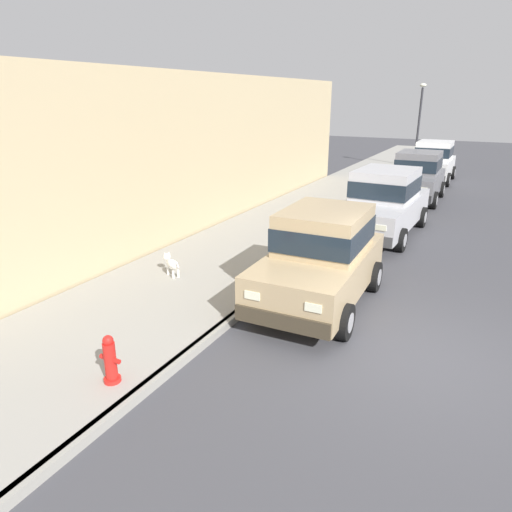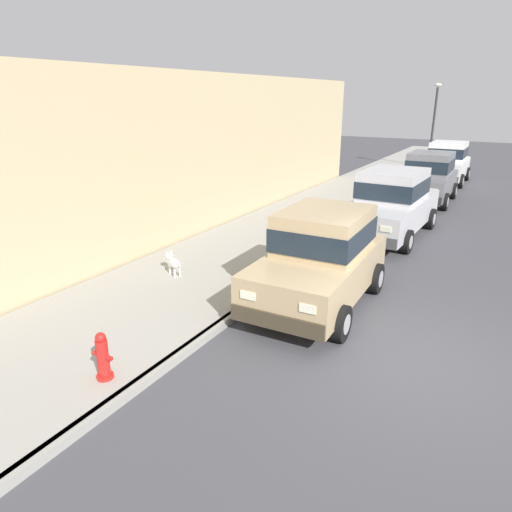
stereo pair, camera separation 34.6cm
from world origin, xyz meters
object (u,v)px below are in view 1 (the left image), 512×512
(car_silver_sedan, at_px, (384,201))
(dog_white, at_px, (171,263))
(car_grey_hatchback, at_px, (417,176))
(car_white_hatchback, at_px, (433,161))
(fire_hydrant, at_px, (110,361))
(car_tan_hatchback, at_px, (321,256))
(street_lamp, at_px, (420,115))

(car_silver_sedan, xyz_separation_m, dog_white, (-3.27, -5.97, -0.55))
(car_silver_sedan, bearing_deg, car_grey_hatchback, 89.28)
(car_white_hatchback, bearing_deg, car_grey_hatchback, -89.34)
(car_white_hatchback, xyz_separation_m, fire_hydrant, (-1.52, -19.81, -0.50))
(car_white_hatchback, bearing_deg, car_tan_hatchback, -89.90)
(car_grey_hatchback, distance_m, street_lamp, 8.88)
(car_silver_sedan, bearing_deg, street_lamp, 95.80)
(dog_white, distance_m, fire_hydrant, 4.06)
(car_grey_hatchback, bearing_deg, street_lamp, 99.80)
(fire_hydrant, bearing_deg, car_tan_hatchback, 69.56)
(street_lamp, bearing_deg, dog_white, -95.35)
(fire_hydrant, distance_m, street_lamp, 23.64)
(fire_hydrant, bearing_deg, car_silver_sedan, 81.10)
(car_grey_hatchback, distance_m, fire_hydrant, 15.06)
(fire_hydrant, height_order, street_lamp, street_lamp)
(car_white_hatchback, height_order, fire_hydrant, car_white_hatchback)
(car_tan_hatchback, bearing_deg, car_silver_sedan, 90.41)
(car_tan_hatchback, relative_size, car_grey_hatchback, 1.01)
(car_tan_hatchback, relative_size, car_white_hatchback, 1.01)
(car_tan_hatchback, distance_m, car_grey_hatchback, 10.82)
(car_silver_sedan, bearing_deg, fire_hydrant, -98.90)
(car_tan_hatchback, bearing_deg, car_grey_hatchback, 89.85)
(street_lamp, bearing_deg, car_grey_hatchback, -80.20)
(car_grey_hatchback, xyz_separation_m, car_white_hatchback, (-0.06, 4.84, 0.00))
(car_silver_sedan, relative_size, fire_hydrant, 6.43)
(car_grey_hatchback, bearing_deg, car_tan_hatchback, -90.15)
(car_silver_sedan, relative_size, street_lamp, 1.05)
(car_tan_hatchback, bearing_deg, car_white_hatchback, 90.10)
(car_tan_hatchback, height_order, car_white_hatchback, same)
(fire_hydrant, bearing_deg, dog_white, 115.67)
(car_silver_sedan, bearing_deg, car_white_hatchback, 89.93)
(dog_white, bearing_deg, car_silver_sedan, 61.31)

